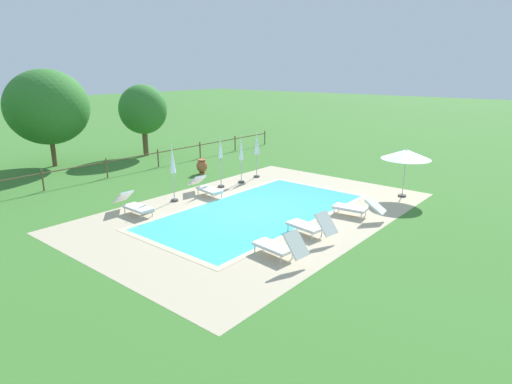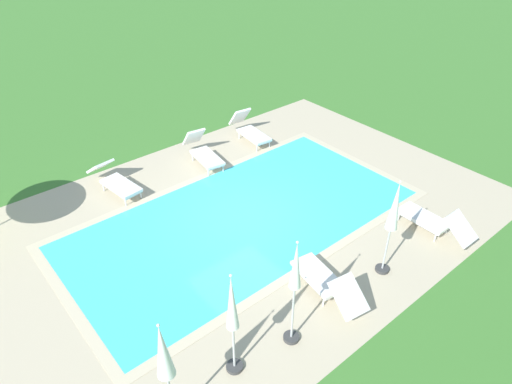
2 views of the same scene
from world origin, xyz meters
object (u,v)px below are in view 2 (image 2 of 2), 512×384
at_px(patio_umbrella_closed_row_mid_west, 164,358).
at_px(patio_umbrella_closed_row_centre, 295,279).
at_px(sun_lounger_north_near_steps, 434,221).
at_px(sun_lounger_north_far, 326,281).
at_px(sun_lounger_north_mid, 115,180).
at_px(sun_lounger_south_near_corner, 250,130).
at_px(patio_umbrella_closed_row_west, 394,213).
at_px(patio_umbrella_closed_row_east, 232,312).
at_px(sun_lounger_north_end, 203,152).

bearing_deg(patio_umbrella_closed_row_mid_west, patio_umbrella_closed_row_centre, 178.31).
distance_m(sun_lounger_north_near_steps, sun_lounger_north_far, 3.66).
bearing_deg(sun_lounger_north_far, sun_lounger_north_mid, -75.96).
height_order(sun_lounger_south_near_corner, patio_umbrella_closed_row_centre, patio_umbrella_closed_row_centre).
xyz_separation_m(sun_lounger_north_near_steps, patio_umbrella_closed_row_mid_west, (7.68, 0.02, 1.26)).
xyz_separation_m(sun_lounger_north_mid, patio_umbrella_closed_row_mid_west, (2.36, 7.00, 1.27)).
bearing_deg(patio_umbrella_closed_row_mid_west, patio_umbrella_closed_row_west, 179.64).
bearing_deg(sun_lounger_north_mid, patio_umbrella_closed_row_centre, 92.16).
height_order(sun_lounger_north_far, patio_umbrella_closed_row_west, patio_umbrella_closed_row_west).
distance_m(sun_lounger_south_near_corner, patio_umbrella_closed_row_mid_west, 10.19).
bearing_deg(patio_umbrella_closed_row_east, patio_umbrella_closed_row_mid_west, 5.06).
bearing_deg(patio_umbrella_closed_row_mid_west, sun_lounger_south_near_corner, -136.59).
relative_size(patio_umbrella_closed_row_west, patio_umbrella_closed_row_east, 1.03).
height_order(sun_lounger_north_mid, sun_lounger_north_far, sun_lounger_north_far).
distance_m(sun_lounger_north_far, patio_umbrella_closed_row_centre, 1.94).
xyz_separation_m(sun_lounger_north_far, patio_umbrella_closed_row_east, (2.66, 0.20, 1.16)).
bearing_deg(sun_lounger_north_mid, sun_lounger_north_end, 174.31).
xyz_separation_m(sun_lounger_north_end, patio_umbrella_closed_row_mid_west, (5.25, 6.71, 1.24)).
bearing_deg(sun_lounger_north_far, patio_umbrella_closed_row_mid_west, 4.55).
bearing_deg(sun_lounger_north_near_steps, sun_lounger_north_mid, -52.69).
xyz_separation_m(patio_umbrella_closed_row_mid_west, patio_umbrella_closed_row_east, (-1.37, -0.12, -0.11)).
relative_size(sun_lounger_north_mid, patio_umbrella_closed_row_centre, 0.82).
bearing_deg(patio_umbrella_closed_row_centre, sun_lounger_north_mid, -87.84).
bearing_deg(sun_lounger_north_far, sun_lounger_north_near_steps, 175.26).
bearing_deg(sun_lounger_south_near_corner, patio_umbrella_closed_row_east, 48.80).
distance_m(sun_lounger_north_far, sun_lounger_south_near_corner, 7.42).
xyz_separation_m(patio_umbrella_closed_row_west, patio_umbrella_closed_row_centre, (2.95, 0.04, -0.01)).
relative_size(sun_lounger_north_end, sun_lounger_south_near_corner, 1.01).
bearing_deg(patio_umbrella_closed_row_east, sun_lounger_north_near_steps, 179.07).
relative_size(sun_lounger_north_end, patio_umbrella_closed_row_mid_west, 0.81).
xyz_separation_m(sun_lounger_north_near_steps, patio_umbrella_closed_row_east, (6.31, -0.10, 1.16)).
height_order(sun_lounger_north_mid, sun_lounger_south_near_corner, sun_lounger_south_near_corner).
relative_size(sun_lounger_north_far, patio_umbrella_closed_row_mid_west, 0.87).
bearing_deg(patio_umbrella_closed_row_west, patio_umbrella_closed_row_east, -2.13).
relative_size(sun_lounger_north_far, patio_umbrella_closed_row_west, 0.84).
distance_m(sun_lounger_north_far, patio_umbrella_closed_row_west, 2.04).
relative_size(patio_umbrella_closed_row_centre, patio_umbrella_closed_row_east, 1.05).
bearing_deg(sun_lounger_north_mid, patio_umbrella_closed_row_mid_west, 71.35).
bearing_deg(sun_lounger_south_near_corner, sun_lounger_north_mid, -0.54).
relative_size(sun_lounger_north_far, patio_umbrella_closed_row_east, 0.87).
bearing_deg(patio_umbrella_closed_row_west, sun_lounger_north_end, -87.16).
height_order(patio_umbrella_closed_row_mid_west, patio_umbrella_closed_row_east, patio_umbrella_closed_row_east).
xyz_separation_m(patio_umbrella_closed_row_mid_west, patio_umbrella_closed_row_centre, (-2.63, 0.08, 0.01)).
distance_m(sun_lounger_north_far, patio_umbrella_closed_row_mid_west, 4.24).
distance_m(sun_lounger_north_mid, sun_lounger_north_far, 6.89).
xyz_separation_m(sun_lounger_south_near_corner, patio_umbrella_closed_row_mid_west, (7.35, 6.95, 1.24)).
bearing_deg(sun_lounger_north_end, sun_lounger_south_near_corner, -173.49).
distance_m(sun_lounger_north_near_steps, patio_umbrella_closed_row_west, 2.46).
bearing_deg(sun_lounger_north_far, patio_umbrella_closed_row_centre, 15.84).
height_order(patio_umbrella_closed_row_mid_west, patio_umbrella_closed_row_centre, patio_umbrella_closed_row_centre).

